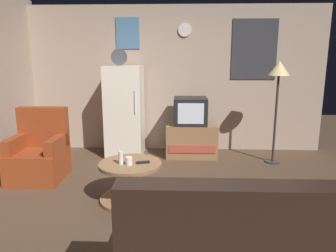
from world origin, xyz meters
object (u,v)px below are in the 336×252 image
at_px(crt_tv, 190,111).
at_px(mug_ceramic_white, 129,161).
at_px(standing_lamp, 279,76).
at_px(wine_glass, 121,158).
at_px(coffee_table, 131,182).
at_px(armchair, 39,154).
at_px(fridge, 125,111).
at_px(tv_stand, 192,140).
at_px(remote_control, 143,162).

distance_m(crt_tv, mug_ceramic_white, 1.98).
distance_m(standing_lamp, mug_ceramic_white, 2.69).
distance_m(wine_glass, mug_ceramic_white, 0.10).
bearing_deg(wine_glass, coffee_table, 25.98).
bearing_deg(coffee_table, mug_ceramic_white, -90.93).
bearing_deg(armchair, fridge, 48.29).
distance_m(wine_glass, armchair, 1.47).
relative_size(fridge, standing_lamp, 1.11).
height_order(tv_stand, crt_tv, crt_tv).
height_order(fridge, coffee_table, fridge).
bearing_deg(remote_control, coffee_table, 160.53).
relative_size(crt_tv, standing_lamp, 0.34).
bearing_deg(fridge, coffee_table, -78.51).
xyz_separation_m(crt_tv, standing_lamp, (1.31, -0.29, 0.59)).
height_order(fridge, mug_ceramic_white, fridge).
bearing_deg(fridge, armchair, -131.71).
relative_size(wine_glass, remote_control, 1.00).
height_order(fridge, tv_stand, fridge).
relative_size(wine_glass, mug_ceramic_white, 1.67).
bearing_deg(tv_stand, coffee_table, -113.48).
height_order(crt_tv, armchair, crt_tv).
xyz_separation_m(tv_stand, armchair, (-2.12, -1.09, 0.06)).
height_order(crt_tv, standing_lamp, standing_lamp).
distance_m(crt_tv, wine_glass, 1.99).
bearing_deg(standing_lamp, mug_ceramic_white, -143.16).
bearing_deg(crt_tv, wine_glass, -114.77).
bearing_deg(fridge, mug_ceramic_white, -78.97).
height_order(wine_glass, remote_control, wine_glass).
bearing_deg(crt_tv, standing_lamp, -12.40).
height_order(standing_lamp, armchair, standing_lamp).
distance_m(coffee_table, remote_control, 0.28).
bearing_deg(wine_glass, tv_stand, 64.52).
relative_size(coffee_table, mug_ceramic_white, 8.00).
height_order(mug_ceramic_white, remote_control, mug_ceramic_white).
bearing_deg(mug_ceramic_white, wine_glass, 166.26).
bearing_deg(tv_stand, crt_tv, -178.01).
bearing_deg(remote_control, armchair, 140.47).
height_order(tv_stand, mug_ceramic_white, mug_ceramic_white).
bearing_deg(wine_glass, fridge, 98.29).
distance_m(fridge, armchair, 1.56).
relative_size(wine_glass, armchair, 0.16).
bearing_deg(mug_ceramic_white, crt_tv, 68.03).
relative_size(fridge, armchair, 1.84).
bearing_deg(armchair, mug_ceramic_white, -28.45).
relative_size(fridge, tv_stand, 2.11).
bearing_deg(remote_control, standing_lamp, 22.49).
bearing_deg(fridge, tv_stand, -1.71).
xyz_separation_m(crt_tv, wine_glass, (-0.83, -1.80, -0.23)).
bearing_deg(mug_ceramic_white, standing_lamp, 36.84).
bearing_deg(coffee_table, wine_glass, -154.02).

